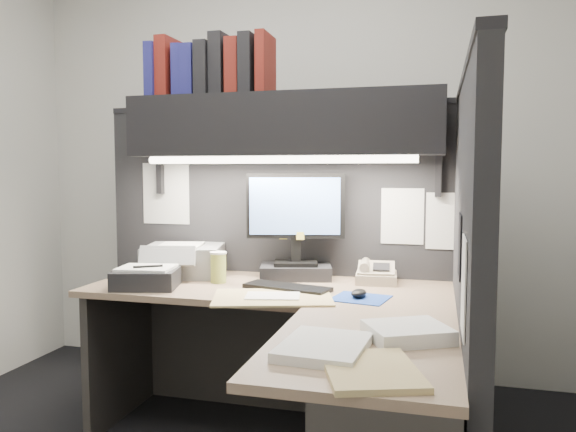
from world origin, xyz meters
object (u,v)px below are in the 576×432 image
object	(u,v)px
keyboard	(287,288)
printer	(184,260)
desk	(309,398)
overhead_shelf	(284,126)
monitor	(296,237)
notebook_stack	(147,278)
telephone	(376,275)
coffee_cup	(218,268)

from	to	relation	value
keyboard	printer	xyz separation A→B (m)	(-0.62, 0.21, 0.07)
desk	keyboard	bearing A→B (deg)	113.24
overhead_shelf	monitor	xyz separation A→B (m)	(0.05, 0.03, -0.56)
printer	notebook_stack	distance (m)	0.34
telephone	notebook_stack	bearing A→B (deg)	-163.79
monitor	printer	world-z (taller)	monitor
keyboard	coffee_cup	world-z (taller)	coffee_cup
overhead_shelf	coffee_cup	world-z (taller)	overhead_shelf
monitor	coffee_cup	size ratio (longest dim) A/B	3.75
monitor	notebook_stack	bearing A→B (deg)	-161.74
coffee_cup	monitor	bearing A→B (deg)	30.23
monitor	keyboard	distance (m)	0.34
overhead_shelf	telephone	size ratio (longest dim) A/B	7.62
desk	keyboard	world-z (taller)	keyboard
coffee_cup	notebook_stack	size ratio (longest dim) A/B	0.49
monitor	coffee_cup	world-z (taller)	monitor
monitor	printer	distance (m)	0.61
overhead_shelf	notebook_stack	xyz separation A→B (m)	(-0.57, -0.36, -0.73)
desk	notebook_stack	size ratio (longest dim) A/B	5.91
keyboard	coffee_cup	xyz separation A→B (m)	(-0.37, 0.07, 0.06)
monitor	telephone	bearing A→B (deg)	-13.89
printer	notebook_stack	xyz separation A→B (m)	(-0.03, -0.34, -0.04)
desk	coffee_cup	distance (m)	0.90
monitor	telephone	world-z (taller)	monitor
desk	overhead_shelf	world-z (taller)	overhead_shelf
notebook_stack	monitor	bearing A→B (deg)	32.16
overhead_shelf	notebook_stack	world-z (taller)	overhead_shelf
keyboard	telephone	size ratio (longest dim) A/B	2.00
keyboard	notebook_stack	world-z (taller)	notebook_stack
keyboard	printer	distance (m)	0.66
desk	notebook_stack	distance (m)	1.01
monitor	printer	bearing A→B (deg)	171.61
telephone	desk	bearing A→B (deg)	-106.29
overhead_shelf	coffee_cup	distance (m)	0.77
keyboard	monitor	bearing A→B (deg)	109.78
overhead_shelf	printer	size ratio (longest dim) A/B	3.96
overhead_shelf	desk	bearing A→B (deg)	-68.21
desk	overhead_shelf	xyz separation A→B (m)	(-0.30, 0.75, 1.06)
overhead_shelf	printer	world-z (taller)	overhead_shelf
telephone	printer	world-z (taller)	printer
overhead_shelf	notebook_stack	distance (m)	0.99
keyboard	coffee_cup	distance (m)	0.38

